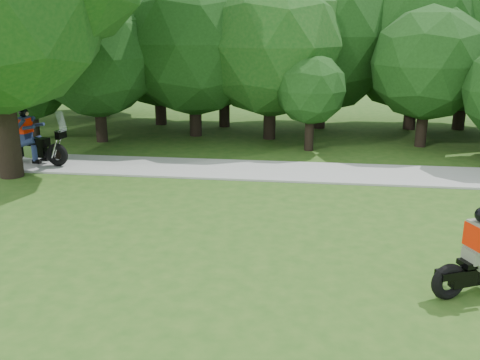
{
  "coord_description": "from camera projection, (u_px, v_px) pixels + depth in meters",
  "views": [
    {
      "loc": [
        -1.81,
        -7.77,
        4.46
      ],
      "look_at": [
        -3.33,
        3.99,
        0.91
      ],
      "focal_mm": 40.0,
      "sensor_mm": 36.0,
      "label": 1
    }
  ],
  "objects": [
    {
      "name": "ground",
      "position": [
        416.0,
        315.0,
        8.44
      ],
      "size": [
        100.0,
        100.0,
        0.0
      ],
      "primitive_type": "plane",
      "color": "#285217",
      "rests_on": "ground"
    },
    {
      "name": "walkway",
      "position": [
        367.0,
        174.0,
        16.03
      ],
      "size": [
        60.0,
        2.2,
        0.06
      ],
      "primitive_type": "cube",
      "color": "#A2A29D",
      "rests_on": "ground"
    },
    {
      "name": "tree_line",
      "position": [
        377.0,
        42.0,
        21.21
      ],
      "size": [
        39.27,
        12.08,
        7.25
      ],
      "color": "black",
      "rests_on": "ground"
    },
    {
      "name": "touring_motorcycle",
      "position": [
        30.0,
        144.0,
        16.87
      ],
      "size": [
        2.35,
        0.93,
        1.79
      ],
      "rotation": [
        0.0,
        0.0,
        -0.16
      ],
      "color": "black",
      "rests_on": "walkway"
    }
  ]
}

